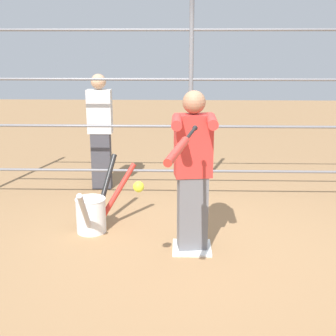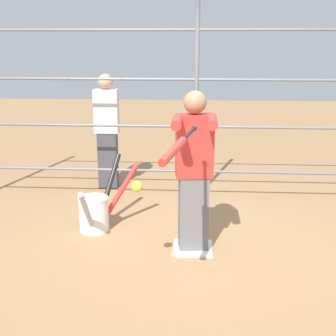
% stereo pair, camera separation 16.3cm
% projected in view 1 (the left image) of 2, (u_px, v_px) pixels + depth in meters
% --- Properties ---
extents(ground_plane, '(24.00, 24.00, 0.00)m').
position_uv_depth(ground_plane, '(192.00, 249.00, 4.88)').
color(ground_plane, '#9E754C').
extents(home_plate, '(0.40, 0.40, 0.02)m').
position_uv_depth(home_plate, '(192.00, 248.00, 4.87)').
color(home_plate, white).
rests_on(home_plate, ground).
extents(fence_backstop, '(5.90, 0.06, 2.60)m').
position_uv_depth(fence_backstop, '(191.00, 103.00, 6.07)').
color(fence_backstop, slate).
rests_on(fence_backstop, ground).
extents(batter, '(0.42, 0.59, 1.64)m').
position_uv_depth(batter, '(193.00, 167.00, 4.62)').
color(batter, slate).
rests_on(batter, ground).
extents(baseball_bat_swinging, '(0.27, 0.88, 0.15)m').
position_uv_depth(baseball_bat_swinging, '(180.00, 148.00, 3.61)').
color(baseball_bat_swinging, black).
extents(softball_in_flight, '(0.10, 0.10, 0.10)m').
position_uv_depth(softball_in_flight, '(139.00, 187.00, 4.01)').
color(softball_in_flight, yellow).
extents(bat_bucket, '(0.67, 1.15, 0.79)m').
position_uv_depth(bat_bucket, '(93.00, 212.00, 5.26)').
color(bat_bucket, white).
rests_on(bat_bucket, ground).
extents(bystander_behind_fence, '(0.34, 0.21, 1.64)m').
position_uv_depth(bystander_behind_fence, '(100.00, 130.00, 6.62)').
color(bystander_behind_fence, '#3F3F47').
rests_on(bystander_behind_fence, ground).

